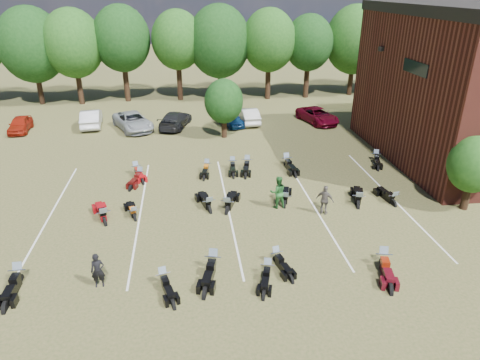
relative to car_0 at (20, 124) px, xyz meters
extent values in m
plane|color=brown|center=(19.63, -19.35, -0.66)|extent=(160.00, 160.00, 0.00)
imported|color=maroon|center=(0.00, 0.00, 0.00)|extent=(1.84, 3.95, 1.31)
imported|color=silver|center=(5.93, 0.74, 0.12)|extent=(2.15, 4.86, 1.55)
imported|color=gray|center=(9.77, -0.64, 0.09)|extent=(4.41, 5.89, 1.49)
imported|color=black|center=(13.51, -0.47, 0.06)|extent=(3.34, 5.28, 1.43)
imported|color=navy|center=(18.56, -0.59, -0.01)|extent=(2.64, 4.05, 1.28)
imported|color=#B2B2AD|center=(20.29, 0.00, 0.05)|extent=(1.72, 4.37, 1.42)
imported|color=#570416|center=(26.69, -0.73, 0.03)|extent=(3.52, 5.34, 1.36)
imported|color=#393A3E|center=(33.67, 0.41, 0.06)|extent=(2.19, 5.01, 1.43)
imported|color=black|center=(10.46, -22.83, 0.14)|extent=(0.62, 0.44, 1.58)
imported|color=#235D26|center=(19.49, -16.79, 0.32)|extent=(0.97, 0.77, 1.94)
imported|color=#59524C|center=(21.93, -17.90, 0.21)|extent=(1.06, 0.96, 1.73)
cube|color=black|center=(28.98, -7.35, 6.84)|extent=(0.30, 0.40, 0.30)
cube|color=black|center=(29.10, -12.35, 6.34)|extent=(0.06, 3.00, 0.80)
cylinder|color=black|center=(-1.37, 9.65, 1.39)|extent=(0.58, 0.58, 4.08)
ellipsoid|color=#1E4C19|center=(-1.37, 9.65, 5.68)|extent=(6.00, 6.00, 6.90)
cylinder|color=black|center=(3.63, 9.65, 1.39)|extent=(0.58, 0.58, 4.08)
ellipsoid|color=#1E4C19|center=(3.63, 9.65, 5.68)|extent=(6.00, 6.00, 6.90)
cylinder|color=black|center=(8.63, 9.65, 1.39)|extent=(0.57, 0.58, 4.08)
ellipsoid|color=#1E4C19|center=(8.63, 9.65, 5.68)|extent=(6.00, 6.00, 6.90)
cylinder|color=black|center=(13.63, 9.65, 1.39)|extent=(0.57, 0.58, 4.08)
ellipsoid|color=#1E4C19|center=(13.63, 9.65, 5.68)|extent=(6.00, 6.00, 6.90)
cylinder|color=black|center=(18.63, 9.65, 1.39)|extent=(0.58, 0.58, 4.08)
ellipsoid|color=#1E4C19|center=(18.63, 9.65, 5.68)|extent=(6.00, 6.00, 6.90)
cylinder|color=black|center=(23.63, 9.65, 1.39)|extent=(0.57, 0.58, 4.08)
ellipsoid|color=#1E4C19|center=(23.63, 9.65, 5.68)|extent=(6.00, 6.00, 6.90)
cylinder|color=black|center=(28.63, 9.65, 1.39)|extent=(0.57, 0.58, 4.08)
ellipsoid|color=#1E4C19|center=(28.63, 9.65, 5.68)|extent=(6.00, 6.00, 6.90)
cylinder|color=black|center=(33.63, 9.65, 1.39)|extent=(0.57, 0.58, 4.08)
ellipsoid|color=#1E4C19|center=(33.63, 9.65, 5.68)|extent=(6.00, 6.00, 6.90)
cylinder|color=black|center=(38.63, 9.65, 1.39)|extent=(0.58, 0.58, 4.08)
ellipsoid|color=#1E4C19|center=(38.63, 9.65, 5.68)|extent=(6.00, 6.00, 6.90)
cylinder|color=black|center=(43.63, 9.65, 1.39)|extent=(0.58, 0.58, 4.08)
ellipsoid|color=#1E4C19|center=(43.63, 9.65, 5.68)|extent=(6.00, 6.00, 6.90)
cylinder|color=black|center=(30.13, -18.35, 0.20)|extent=(0.24, 0.24, 1.71)
sphere|color=#1E4C19|center=(30.13, -18.35, 2.10)|extent=(2.80, 2.80, 2.80)
cylinder|color=black|center=(17.63, -3.85, 0.29)|extent=(0.24, 0.24, 1.90)
sphere|color=#1E4C19|center=(17.63, -3.85, 2.44)|extent=(3.20, 3.20, 3.20)
cube|color=silver|center=(6.63, -16.35, -0.65)|extent=(0.10, 14.00, 0.01)
cube|color=silver|center=(11.63, -16.35, -0.65)|extent=(0.10, 14.00, 0.01)
cube|color=silver|center=(16.63, -16.35, -0.65)|extent=(0.10, 14.00, 0.01)
cube|color=silver|center=(21.63, -16.35, -0.65)|extent=(0.10, 14.00, 0.01)
cube|color=silver|center=(26.63, -16.35, -0.65)|extent=(0.10, 14.00, 0.01)
camera|label=1|loc=(14.51, -38.30, 11.11)|focal=32.00mm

